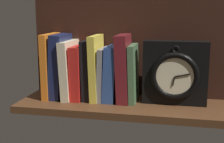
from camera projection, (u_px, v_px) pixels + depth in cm
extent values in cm
cube|color=#4C2D19|center=(122.00, 106.00, 113.86)|extent=(73.81, 24.69, 2.50)
cube|color=black|center=(128.00, 44.00, 121.05)|extent=(73.81, 1.20, 39.01)
cube|color=orange|center=(51.00, 65.00, 120.03)|extent=(2.62, 14.92, 23.81)
cube|color=#192147|center=(60.00, 66.00, 119.31)|extent=(5.37, 13.80, 23.77)
cube|color=beige|center=(70.00, 69.00, 118.74)|extent=(3.94, 15.97, 21.39)
cube|color=red|center=(80.00, 72.00, 118.15)|extent=(3.90, 14.33, 19.59)
cube|color=black|center=(89.00, 70.00, 117.21)|extent=(3.47, 12.36, 21.77)
cube|color=gold|center=(97.00, 68.00, 116.43)|extent=(3.27, 14.14, 23.53)
cube|color=gray|center=(103.00, 74.00, 116.35)|extent=(2.38, 13.08, 19.05)
cube|color=#2D4C8E|center=(112.00, 73.00, 115.60)|extent=(5.11, 12.84, 19.93)
cube|color=maroon|center=(124.00, 68.00, 114.29)|extent=(5.11, 13.80, 24.06)
cube|color=#476B44|center=(133.00, 73.00, 113.94)|extent=(2.89, 12.92, 20.49)
cube|color=black|center=(175.00, 73.00, 110.91)|extent=(22.10, 5.83, 22.10)
torus|color=black|center=(175.00, 76.00, 107.86)|extent=(16.47, 2.02, 16.47)
cylinder|color=beige|center=(175.00, 76.00, 107.86)|extent=(13.30, 0.60, 13.30)
cube|color=black|center=(174.00, 81.00, 107.75)|extent=(0.85, 0.30, 3.26)
cube|color=black|center=(183.00, 75.00, 106.74)|extent=(5.14, 0.30, 1.45)
torus|color=black|center=(176.00, 49.00, 106.43)|extent=(2.44, 0.44, 2.44)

